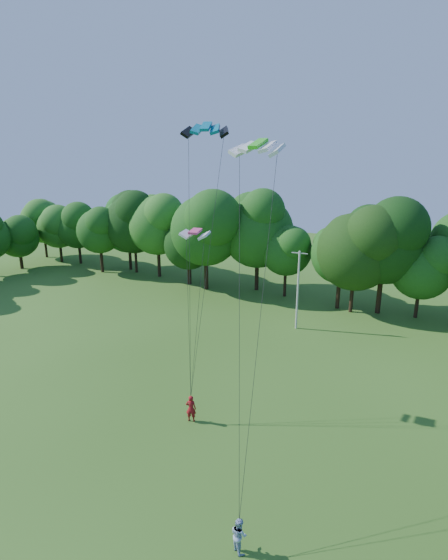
% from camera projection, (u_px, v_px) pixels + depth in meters
% --- Properties ---
extents(ground, '(160.00, 160.00, 0.00)m').
position_uv_depth(ground, '(71.00, 525.00, 20.40)').
color(ground, '#2D5316').
rests_on(ground, ground).
extents(utility_pole, '(1.56, 0.20, 7.81)m').
position_uv_depth(utility_pole, '(298.00, 289.00, 42.02)').
color(utility_pole, beige).
rests_on(utility_pole, ground).
extents(kite_flyer_left, '(0.78, 0.64, 1.83)m').
position_uv_depth(kite_flyer_left, '(191.00, 408.00, 28.03)').
color(kite_flyer_left, maroon).
rests_on(kite_flyer_left, ground).
extents(kite_flyer_right, '(1.02, 0.96, 1.66)m').
position_uv_depth(kite_flyer_right, '(239.00, 535.00, 18.88)').
color(kite_flyer_right, '#92A8CA').
rests_on(kite_flyer_right, ground).
extents(kite_teal, '(3.05, 2.05, 0.65)m').
position_uv_depth(kite_teal, '(206.00, 126.00, 26.84)').
color(kite_teal, '#046C8A').
rests_on(kite_teal, ground).
extents(kite_green, '(2.91, 1.53, 0.58)m').
position_uv_depth(kite_green, '(258.00, 144.00, 22.43)').
color(kite_green, green).
rests_on(kite_green, ground).
extents(kite_pink, '(2.02, 1.16, 0.30)m').
position_uv_depth(kite_pink, '(195.00, 231.00, 27.97)').
color(kite_pink, '#DE3D7D').
rests_on(kite_pink, ground).
extents(tree_back_west, '(8.55, 8.55, 12.44)m').
position_uv_depth(tree_back_west, '(128.00, 217.00, 62.69)').
color(tree_back_west, '#2F1F12').
rests_on(tree_back_west, ground).
extents(tree_back_center, '(9.03, 9.03, 13.13)m').
position_uv_depth(tree_back_center, '(357.00, 238.00, 45.31)').
color(tree_back_center, black).
rests_on(tree_back_center, ground).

